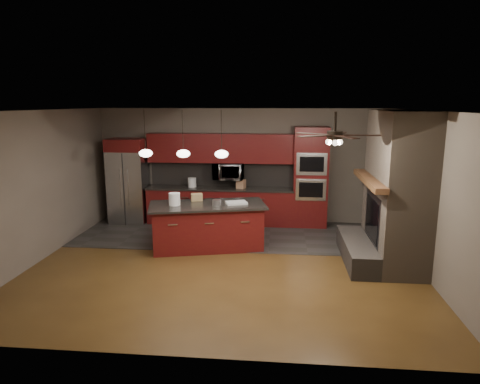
# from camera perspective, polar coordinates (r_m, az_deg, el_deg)

# --- Properties ---
(ground) EXTENTS (7.00, 7.00, 0.00)m
(ground) POSITION_cam_1_polar(r_m,az_deg,el_deg) (8.06, -1.97, -9.52)
(ground) COLOR brown
(ground) RESTS_ON ground
(ceiling) EXTENTS (7.00, 6.00, 0.02)m
(ceiling) POSITION_cam_1_polar(r_m,az_deg,el_deg) (7.51, -2.12, 10.81)
(ceiling) COLOR white
(ceiling) RESTS_ON back_wall
(back_wall) EXTENTS (7.00, 0.02, 2.80)m
(back_wall) POSITION_cam_1_polar(r_m,az_deg,el_deg) (10.60, 0.06, 3.52)
(back_wall) COLOR #6D6257
(back_wall) RESTS_ON ground
(right_wall) EXTENTS (0.02, 6.00, 2.80)m
(right_wall) POSITION_cam_1_polar(r_m,az_deg,el_deg) (8.00, 23.66, -0.22)
(right_wall) COLOR #6D6257
(right_wall) RESTS_ON ground
(left_wall) EXTENTS (0.02, 6.00, 2.80)m
(left_wall) POSITION_cam_1_polar(r_m,az_deg,el_deg) (8.82, -25.21, 0.69)
(left_wall) COLOR #6D6257
(left_wall) RESTS_ON ground
(slate_tile_patch) EXTENTS (7.00, 2.40, 0.01)m
(slate_tile_patch) POSITION_cam_1_polar(r_m,az_deg,el_deg) (9.74, -0.60, -5.65)
(slate_tile_patch) COLOR #322F2D
(slate_tile_patch) RESTS_ON ground
(fireplace_column) EXTENTS (1.30, 2.10, 2.80)m
(fireplace_column) POSITION_cam_1_polar(r_m,az_deg,el_deg) (8.27, 19.71, -0.28)
(fireplace_column) COLOR #6E5F4F
(fireplace_column) RESTS_ON ground
(back_cabinetry) EXTENTS (3.59, 0.64, 2.20)m
(back_cabinetry) POSITION_cam_1_polar(r_m,az_deg,el_deg) (10.49, -2.65, 0.61)
(back_cabinetry) COLOR #5A1410
(back_cabinetry) RESTS_ON ground
(oven_tower) EXTENTS (0.80, 0.63, 2.38)m
(oven_tower) POSITION_cam_1_polar(r_m,az_deg,el_deg) (10.31, 9.36, 1.95)
(oven_tower) COLOR #5A1410
(oven_tower) RESTS_ON ground
(microwave) EXTENTS (0.73, 0.41, 0.50)m
(microwave) POSITION_cam_1_polar(r_m,az_deg,el_deg) (10.40, -1.58, 2.79)
(microwave) COLOR silver
(microwave) RESTS_ON back_cabinetry
(refrigerator) EXTENTS (0.89, 0.75, 2.08)m
(refrigerator) POSITION_cam_1_polar(r_m,az_deg,el_deg) (10.89, -14.62, 1.44)
(refrigerator) COLOR silver
(refrigerator) RESTS_ON ground
(kitchen_island) EXTENTS (2.51, 1.57, 0.92)m
(kitchen_island) POSITION_cam_1_polar(r_m,az_deg,el_deg) (8.78, -4.32, -4.52)
(kitchen_island) COLOR #5A1410
(kitchen_island) RESTS_ON ground
(white_bucket) EXTENTS (0.26, 0.26, 0.25)m
(white_bucket) POSITION_cam_1_polar(r_m,az_deg,el_deg) (8.64, -8.73, -0.94)
(white_bucket) COLOR white
(white_bucket) RESTS_ON kitchen_island
(paint_can) EXTENTS (0.18, 0.18, 0.12)m
(paint_can) POSITION_cam_1_polar(r_m,az_deg,el_deg) (8.54, -3.11, -1.42)
(paint_can) COLOR silver
(paint_can) RESTS_ON kitchen_island
(paint_tray) EXTENTS (0.49, 0.41, 0.04)m
(paint_tray) POSITION_cam_1_polar(r_m,az_deg,el_deg) (8.68, -0.50, -1.44)
(paint_tray) COLOR silver
(paint_tray) RESTS_ON kitchen_island
(cardboard_box) EXTENTS (0.27, 0.23, 0.15)m
(cardboard_box) POSITION_cam_1_polar(r_m,az_deg,el_deg) (8.99, -5.80, -0.68)
(cardboard_box) COLOR #9E8152
(cardboard_box) RESTS_ON kitchen_island
(counter_bucket) EXTENTS (0.21, 0.21, 0.23)m
(counter_bucket) POSITION_cam_1_polar(r_m,az_deg,el_deg) (10.54, -6.41, 1.28)
(counter_bucket) COLOR white
(counter_bucket) RESTS_ON back_cabinetry
(counter_box) EXTENTS (0.24, 0.21, 0.22)m
(counter_box) POSITION_cam_1_polar(r_m,az_deg,el_deg) (10.31, 0.13, 1.09)
(counter_box) COLOR #AB7958
(counter_box) RESTS_ON back_cabinetry
(pendant_left) EXTENTS (0.26, 0.26, 0.92)m
(pendant_left) POSITION_cam_1_polar(r_m,az_deg,el_deg) (8.61, -12.45, 5.10)
(pendant_left) COLOR black
(pendant_left) RESTS_ON ceiling
(pendant_center) EXTENTS (0.26, 0.26, 0.92)m
(pendant_center) POSITION_cam_1_polar(r_m,az_deg,el_deg) (8.41, -7.56, 5.12)
(pendant_center) COLOR black
(pendant_center) RESTS_ON ceiling
(pendant_right) EXTENTS (0.26, 0.26, 0.92)m
(pendant_right) POSITION_cam_1_polar(r_m,az_deg,el_deg) (8.28, -2.48, 5.10)
(pendant_right) COLOR black
(pendant_right) RESTS_ON ceiling
(ceiling_fan) EXTENTS (1.27, 1.33, 0.41)m
(ceiling_fan) POSITION_cam_1_polar(r_m,az_deg,el_deg) (6.71, 12.53, 7.49)
(ceiling_fan) COLOR black
(ceiling_fan) RESTS_ON ceiling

